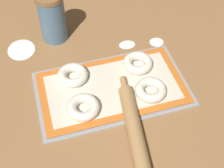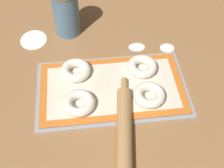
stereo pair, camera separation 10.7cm
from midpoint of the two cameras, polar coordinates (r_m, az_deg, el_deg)
The scene contains 12 objects.
ground_plane at distance 1.00m, azimuth -3.13°, elevation -2.03°, with size 2.80×2.80×0.00m, color olive.
baking_tray at distance 1.01m, azimuth -3.05°, elevation -1.02°, with size 0.48×0.28×0.01m.
baking_mat at distance 1.00m, azimuth -3.06°, elevation -0.82°, with size 0.46×0.26×0.00m.
bagel_front_left at distance 0.94m, azimuth -8.54°, elevation -4.47°, with size 0.10×0.10×0.03m.
bagel_front_right at distance 0.97m, azimuth 3.98°, elevation -1.29°, with size 0.10×0.10×0.03m.
bagel_back_left at distance 1.03m, azimuth -10.18°, elevation 1.39°, with size 0.10×0.10×0.03m.
bagel_back_right at distance 1.05m, azimuth 1.84°, elevation 3.66°, with size 0.10×0.10×0.03m.
flour_canister at distance 1.15m, azimuth -13.56°, elevation 11.67°, with size 0.10×0.10×0.19m.
rolling_pin at distance 0.87m, azimuth 1.11°, elevation -11.10°, with size 0.10×0.48×0.04m.
flour_patch_near at distance 1.19m, azimuth -18.78°, elevation 5.87°, with size 0.10×0.11×0.00m.
flour_patch_far at distance 1.15m, azimuth 0.11°, elevation 7.10°, with size 0.06×0.05×0.00m.
flour_patch_side at distance 1.16m, azimuth 5.55°, elevation 7.55°, with size 0.05×0.05×0.00m.
Camera 1 is at (-0.17, -0.59, 0.79)m, focal length 50.00 mm.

